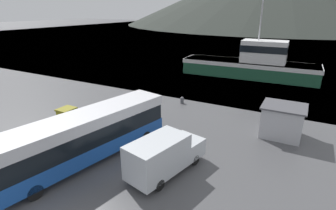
# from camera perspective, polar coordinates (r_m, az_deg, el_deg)

# --- Properties ---
(water_surface) EXTENTS (240.00, 240.00, 0.00)m
(water_surface) POSITION_cam_1_polar(r_m,az_deg,el_deg) (146.38, 25.48, 14.59)
(water_surface) COLOR slate
(water_surface) RESTS_ON ground
(tour_bus) EXTENTS (4.90, 12.41, 3.37)m
(tour_bus) POSITION_cam_1_polar(r_m,az_deg,el_deg) (18.27, -17.07, -6.18)
(tour_bus) COLOR #194799
(tour_bus) RESTS_ON ground
(delivery_van) EXTENTS (3.26, 5.95, 2.50)m
(delivery_van) POSITION_cam_1_polar(r_m,az_deg,el_deg) (16.40, -0.88, -10.71)
(delivery_van) COLOR silver
(delivery_van) RESTS_ON ground
(fishing_boat) EXTENTS (19.68, 5.58, 11.40)m
(fishing_boat) POSITION_cam_1_polar(r_m,az_deg,el_deg) (41.52, 17.82, 8.54)
(fishing_boat) COLOR #1E5138
(fishing_boat) RESTS_ON water_surface
(storage_bin) EXTENTS (1.30, 1.46, 1.43)m
(storage_bin) POSITION_cam_1_polar(r_m,az_deg,el_deg) (25.16, -21.11, -2.18)
(storage_bin) COLOR olive
(storage_bin) RESTS_ON ground
(dock_kiosk) EXTENTS (3.29, 2.92, 2.61)m
(dock_kiosk) POSITION_cam_1_polar(r_m,az_deg,el_deg) (22.89, 23.62, -3.16)
(dock_kiosk) COLOR #B2B2B7
(dock_kiosk) RESTS_ON ground
(mooring_bollard) EXTENTS (0.43, 0.43, 0.73)m
(mooring_bollard) POSITION_cam_1_polar(r_m,az_deg,el_deg) (28.60, 3.08, 1.13)
(mooring_bollard) COLOR #4C4C51
(mooring_bollard) RESTS_ON ground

